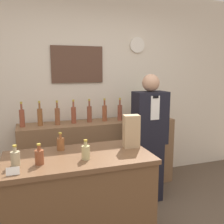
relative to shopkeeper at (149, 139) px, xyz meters
The scene contains 19 objects.
back_wall 1.14m from the shopkeeper, 125.25° to the left, with size 5.20×0.09×2.70m.
back_shelf 0.79m from the shopkeeper, 132.84° to the left, with size 2.11×0.43×0.93m.
display_counter 1.24m from the shopkeeper, 147.48° to the right, with size 1.24×0.65×0.91m.
shopkeeper is the anchor object (origin of this frame).
potted_plant 0.67m from the shopkeeper, 66.45° to the left, with size 0.24×0.24×0.33m.
paper_bag 0.81m from the shopkeeper, 130.42° to the right, with size 0.16×0.11×0.31m.
price_card_left 1.76m from the shopkeeper, 149.67° to the right, with size 0.09×0.02×0.06m.
counter_bottle_0 1.68m from the shopkeeper, 154.48° to the right, with size 0.07×0.07×0.16m.
counter_bottle_1 1.53m from the shopkeeper, 150.93° to the right, with size 0.07×0.07×0.16m.
counter_bottle_2 1.23m from the shopkeeper, 158.33° to the right, with size 0.07×0.07×0.16m.
counter_bottle_3 1.24m from the shopkeeper, 142.24° to the right, with size 0.07×0.07×0.16m.
shelf_bottle_0 1.59m from the shopkeeper, 160.03° to the left, with size 0.06×0.06×0.31m.
shelf_bottle_1 1.40m from the shopkeeper, 156.61° to the left, with size 0.06×0.06×0.31m.
shelf_bottle_2 1.19m from the shopkeeper, 153.79° to the left, with size 0.06×0.06×0.31m.
shelf_bottle_3 1.03m from the shopkeeper, 147.00° to the left, with size 0.06×0.06×0.31m.
shelf_bottle_4 0.86m from the shopkeeper, 138.93° to the left, with size 0.06×0.06×0.31m.
shelf_bottle_5 0.73m from the shopkeeper, 126.98° to the left, with size 0.06×0.06×0.31m.
shelf_bottle_6 0.61m from the shopkeeper, 110.86° to the left, with size 0.06×0.06×0.31m.
shelf_bottle_7 0.60m from the shopkeeper, 88.30° to the left, with size 0.06×0.06×0.31m.
Camera 1 is at (-0.82, -1.46, 1.64)m, focal length 40.00 mm.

